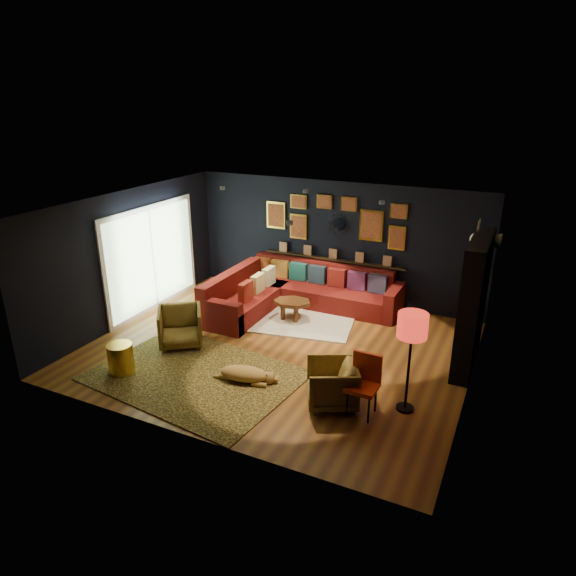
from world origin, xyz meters
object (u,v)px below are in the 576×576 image
at_px(armchair_right, 332,382).
at_px(orange_chair, 364,379).
at_px(sectional, 290,294).
at_px(gold_stool, 121,359).
at_px(floor_lamp, 412,330).
at_px(coffee_table, 292,304).
at_px(armchair_left, 180,325).
at_px(dog, 244,371).
at_px(pouf, 255,298).

bearing_deg(armchair_right, orange_chair, 64.52).
xyz_separation_m(sectional, gold_stool, (-1.33, -3.66, -0.07)).
height_order(armchair_right, floor_lamp, floor_lamp).
relative_size(coffee_table, armchair_right, 1.18).
distance_m(armchair_left, dog, 1.81).
relative_size(orange_chair, floor_lamp, 0.59).
xyz_separation_m(armchair_left, floor_lamp, (4.18, -0.28, 0.88)).
relative_size(coffee_table, orange_chair, 0.97).
xyz_separation_m(sectional, armchair_right, (2.09, -3.01, 0.04)).
distance_m(floor_lamp, dog, 2.74).
height_order(coffee_table, gold_stool, gold_stool).
relative_size(coffee_table, armchair_left, 1.11).
distance_m(armchair_left, gold_stool, 1.28).
bearing_deg(coffee_table, orange_chair, -47.28).
height_order(coffee_table, pouf, pouf).
distance_m(coffee_table, gold_stool, 3.52).
height_order(armchair_left, dog, armchair_left).
height_order(pouf, gold_stool, gold_stool).
relative_size(coffee_table, floor_lamp, 0.57).
bearing_deg(armchair_right, floor_lamp, 81.37).
bearing_deg(orange_chair, armchair_right, -178.41).
bearing_deg(pouf, armchair_left, -100.21).
distance_m(pouf, armchair_left, 2.14).
bearing_deg(dog, armchair_right, -10.34).
relative_size(floor_lamp, dog, 1.41).
bearing_deg(floor_lamp, sectional, 139.19).
bearing_deg(pouf, dog, -64.41).
height_order(armchair_left, orange_chair, orange_chair).
xyz_separation_m(armchair_right, dog, (-1.47, -0.03, -0.18)).
height_order(armchair_right, orange_chair, orange_chair).
bearing_deg(pouf, floor_lamp, -32.07).
xyz_separation_m(gold_stool, orange_chair, (3.91, 0.65, 0.27)).
height_order(sectional, coffee_table, sectional).
relative_size(armchair_right, dog, 0.68).
bearing_deg(armchair_left, armchair_right, -46.83).
height_order(pouf, armchair_right, armchair_right).
bearing_deg(gold_stool, pouf, 79.04).
bearing_deg(armchair_left, coffee_table, 18.05).
height_order(sectional, armchair_right, sectional).
height_order(orange_chair, dog, orange_chair).
relative_size(pouf, orange_chair, 0.66).
distance_m(coffee_table, dog, 2.53).
bearing_deg(armchair_right, gold_stool, -105.29).
bearing_deg(dog, gold_stool, -173.68).
distance_m(coffee_table, orange_chair, 3.37).
distance_m(coffee_table, armchair_right, 3.06).
bearing_deg(coffee_table, floor_lamp, -37.38).
distance_m(armchair_right, dog, 1.48).
bearing_deg(armchair_right, sectional, -171.16).
xyz_separation_m(pouf, armchair_left, (-0.38, -2.10, 0.17)).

